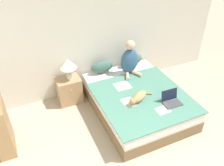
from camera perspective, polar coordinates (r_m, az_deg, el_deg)
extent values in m
cube|color=beige|center=(4.94, -2.81, 11.75)|extent=(5.65, 0.05, 2.55)
cube|color=brown|center=(4.82, 5.87, -5.26)|extent=(1.59, 2.08, 0.25)
cube|color=silver|center=(4.67, 6.04, -3.11)|extent=(1.57, 2.05, 0.21)
cube|color=#4C8470|center=(4.46, 7.44, -3.45)|extent=(1.64, 1.66, 0.02)
cube|color=silver|center=(4.71, 2.54, -0.71)|extent=(0.31, 0.29, 0.01)
cube|color=silver|center=(4.31, 4.04, -4.70)|extent=(0.22, 0.28, 0.01)
cube|color=silver|center=(4.24, 12.14, -6.42)|extent=(0.24, 0.20, 0.01)
ellipsoid|color=#42665B|center=(5.06, -2.37, 3.97)|extent=(0.49, 0.21, 0.27)
ellipsoid|color=#42665B|center=(5.33, 4.81, 5.62)|extent=(0.49, 0.21, 0.27)
ellipsoid|color=#33567A|center=(4.97, 4.21, 5.28)|extent=(0.39, 0.21, 0.57)
sphere|color=#DBB293|center=(4.79, 4.40, 9.12)|extent=(0.20, 0.20, 0.20)
cylinder|color=#DBB293|center=(4.95, 3.73, 1.82)|extent=(0.18, 0.28, 0.07)
cylinder|color=#DBB293|center=(5.04, 5.88, 2.37)|extent=(0.18, 0.28, 0.07)
ellipsoid|color=tan|center=(4.32, 6.59, -3.29)|extent=(0.41, 0.31, 0.17)
sphere|color=tan|center=(4.17, 5.01, -4.37)|extent=(0.11, 0.11, 0.11)
cone|color=tan|center=(4.13, 5.38, -4.10)|extent=(0.05, 0.05, 0.05)
cone|color=tan|center=(4.16, 4.69, -3.75)|extent=(0.05, 0.05, 0.05)
cylinder|color=tan|center=(4.53, 8.32, -2.44)|extent=(0.19, 0.15, 0.04)
cube|color=#424247|center=(4.39, 14.33, -4.83)|extent=(0.33, 0.22, 0.02)
cube|color=black|center=(4.40, 13.62, -2.75)|extent=(0.32, 0.06, 0.21)
cube|color=tan|center=(5.01, -10.26, -1.67)|extent=(0.48, 0.38, 0.56)
sphere|color=tan|center=(4.78, -9.75, -1.81)|extent=(0.03, 0.03, 0.03)
cylinder|color=beige|center=(4.83, -10.19, 1.55)|extent=(0.11, 0.11, 0.10)
cylinder|color=beige|center=(4.76, -10.35, 2.80)|extent=(0.02, 0.02, 0.15)
cone|color=white|center=(4.67, -10.57, 4.58)|extent=(0.33, 0.33, 0.19)
cube|color=#99754C|center=(4.26, -25.20, -9.61)|extent=(0.26, 0.60, 0.94)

